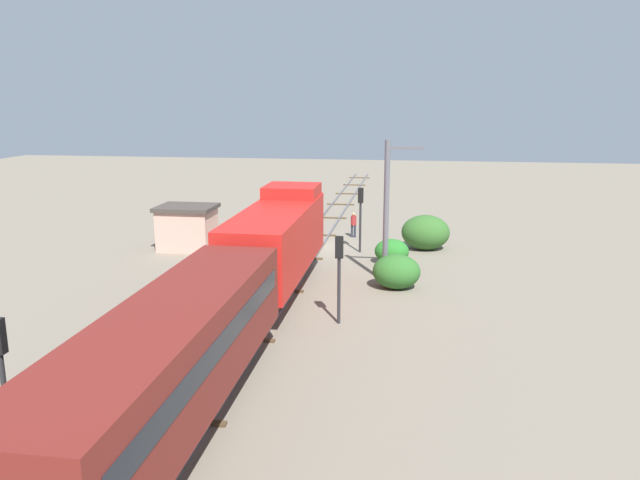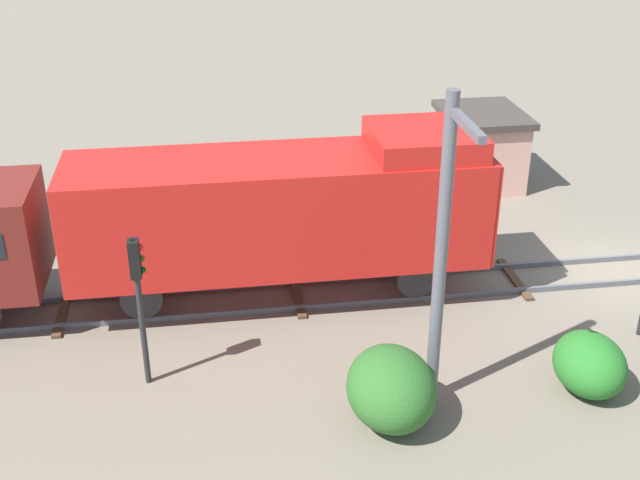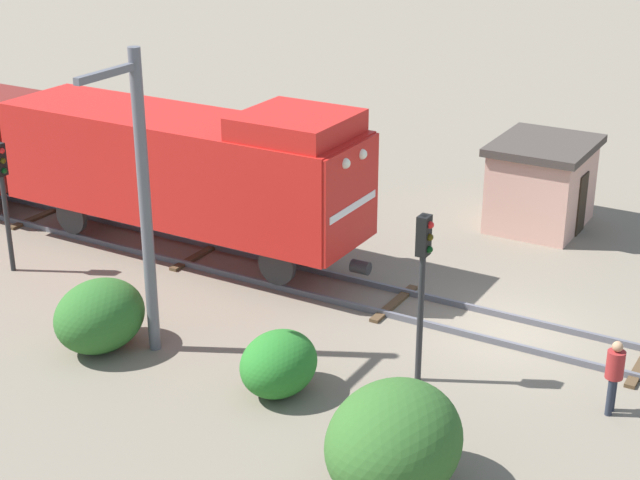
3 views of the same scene
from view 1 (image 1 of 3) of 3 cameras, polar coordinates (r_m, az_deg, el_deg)
name	(u,v)px [view 1 (image 1 of 3)]	position (r m, az deg, el deg)	size (l,w,h in m)	color
ground_plane	(311,246)	(39.65, -0.81, -0.59)	(114.87, 114.87, 0.00)	#756B5B
railway_track	(311,245)	(39.64, -0.82, -0.48)	(2.40, 76.58, 0.16)	#595960
locomotive	(277,237)	(29.63, -3.92, 0.27)	(2.90, 11.60, 4.60)	red
passenger_car_leading	(171,353)	(17.50, -13.46, -9.99)	(2.84, 14.00, 3.66)	maroon
traffic_signal_near	(361,208)	(37.71, 3.73, 2.97)	(0.32, 0.34, 3.96)	#262628
traffic_signal_mid	(339,263)	(25.57, 1.76, -2.12)	(0.32, 0.34, 3.73)	#262628
traffic_signal_far	(2,365)	(17.53, -27.10, -10.13)	(0.32, 0.34, 4.00)	#262628
worker_near_track	(354,223)	(42.11, 3.09, 1.58)	(0.38, 0.38, 1.70)	#262B38
worker_by_signal	(188,274)	(30.49, -11.94, -3.07)	(0.38, 0.38, 1.70)	#262B38
catenary_mast	(388,208)	(31.42, 6.20, 2.96)	(1.94, 0.28, 7.23)	#595960
relay_hut	(187,227)	(39.56, -12.04, 1.16)	(3.50, 2.90, 2.74)	#D19E8C
bush_near	(426,232)	(39.19, 9.62, 0.69)	(2.97, 2.43, 2.16)	#305E26
bush_mid	(392,251)	(35.64, 6.58, -1.04)	(1.95, 1.59, 1.42)	#267026
bush_far	(396,272)	(30.99, 7.01, -2.89)	(2.36, 1.93, 1.72)	#2C6226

